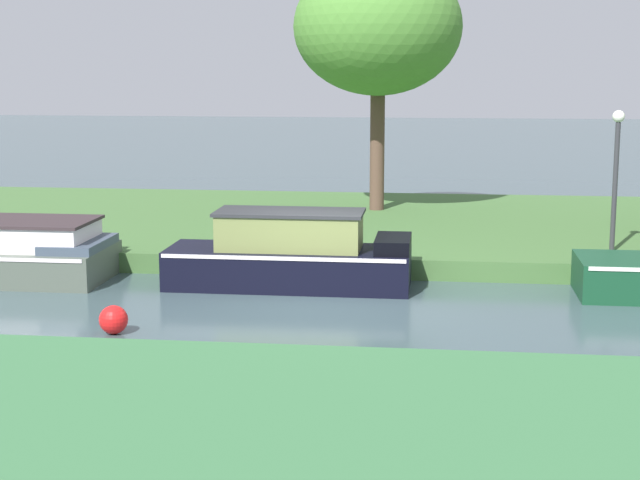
# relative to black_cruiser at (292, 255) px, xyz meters

# --- Properties ---
(ground_plane) EXTENTS (120.00, 120.00, 0.00)m
(ground_plane) POSITION_rel_black_cruiser_xyz_m (0.75, -1.20, -0.60)
(ground_plane) COLOR #3B4F53
(riverbank_far) EXTENTS (72.00, 10.00, 0.40)m
(riverbank_far) POSITION_rel_black_cruiser_xyz_m (0.75, 5.80, -0.40)
(riverbank_far) COLOR #416835
(riverbank_far) RESTS_ON ground_plane
(black_cruiser) EXTENTS (4.53, 1.55, 1.44)m
(black_cruiser) POSITION_rel_black_cruiser_xyz_m (0.00, 0.00, 0.00)
(black_cruiser) COLOR black
(black_cruiser) RESTS_ON ground_plane
(willow_tree_left) EXTENTS (4.18, 4.24, 6.31)m
(willow_tree_left) POSITION_rel_black_cruiser_xyz_m (1.10, 7.14, 4.39)
(willow_tree_left) COLOR brown
(willow_tree_left) RESTS_ON riverbank_far
(lamp_post) EXTENTS (0.24, 0.24, 2.82)m
(lamp_post) POSITION_rel_black_cruiser_xyz_m (6.16, 2.16, 1.59)
(lamp_post) COLOR #333338
(lamp_post) RESTS_ON riverbank_far
(channel_buoy) EXTENTS (0.45, 0.45, 0.45)m
(channel_buoy) POSITION_rel_black_cruiser_xyz_m (-2.24, -3.58, -0.37)
(channel_buoy) COLOR red
(channel_buoy) RESTS_ON ground_plane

